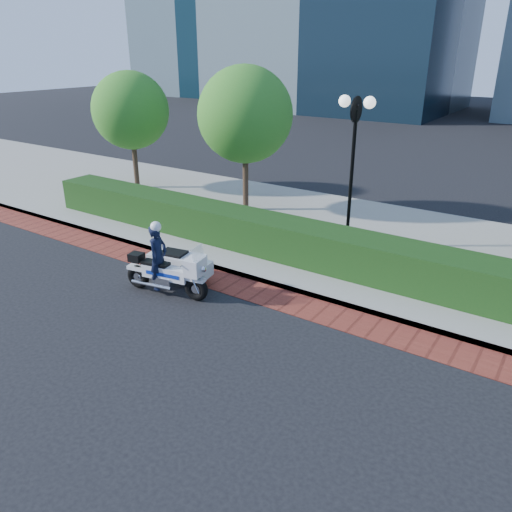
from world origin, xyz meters
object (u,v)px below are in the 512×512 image
Objects in this scene: lamppost at (353,149)px; tree_b at (245,115)px; police_motorcycle at (170,265)px; tree_a at (130,111)px.

tree_b is (-4.50, 1.30, 0.48)m from lamppost.
police_motorcycle is at bearing -118.81° from lamppost.
police_motorcycle is (-2.57, -4.67, -2.34)m from lamppost.
tree_a reaches higher than police_motorcycle.
tree_b reaches higher than lamppost.
tree_b is at bearing 163.89° from lamppost.
tree_b is 2.18× the size of police_motorcycle.
tree_a is 0.94× the size of tree_b.
lamppost is 1.88× the size of police_motorcycle.
tree_a reaches higher than lamppost.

